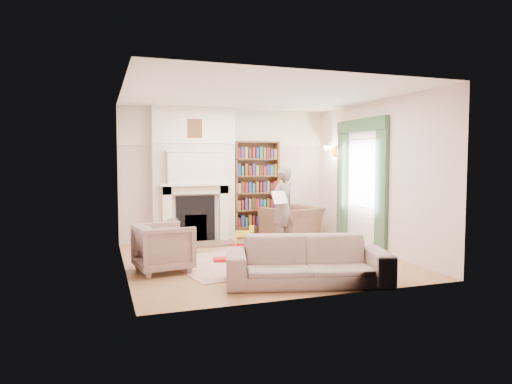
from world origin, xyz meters
name	(u,v)px	position (x,y,z in m)	size (l,w,h in m)	color
floor	(261,259)	(0.00, 0.00, 0.00)	(4.50, 4.50, 0.00)	olive
ceiling	(261,95)	(0.00, 0.00, 2.80)	(4.50, 4.50, 0.00)	white
wall_back	(226,174)	(0.00, 2.25, 1.40)	(4.50, 4.50, 0.00)	beige
wall_front	(322,185)	(0.00, -2.25, 1.40)	(4.50, 4.50, 0.00)	beige
wall_left	(123,180)	(-2.25, 0.00, 1.40)	(4.50, 4.50, 0.00)	beige
wall_right	(375,177)	(2.25, 0.00, 1.40)	(4.50, 4.50, 0.00)	beige
fireplace	(194,176)	(-0.75, 2.05, 1.39)	(1.70, 0.58, 2.80)	beige
bookcase	(256,185)	(0.65, 2.12, 1.18)	(1.00, 0.24, 1.85)	brown
window	(362,173)	(2.23, 0.40, 1.45)	(0.02, 0.90, 1.30)	silver
curtain_left	(381,188)	(2.20, -0.30, 1.20)	(0.07, 0.32, 2.40)	#2F4A32
curtain_right	(342,185)	(2.20, 1.10, 1.20)	(0.07, 0.32, 2.40)	#2F4A32
pelmet	(361,125)	(2.19, 0.40, 2.38)	(0.09, 1.70, 0.24)	#2F4A32
wall_sconce	(326,151)	(2.03, 1.50, 1.90)	(0.20, 0.24, 0.24)	gold
rug	(252,261)	(-0.20, -0.11, 0.01)	(2.55, 1.96, 0.01)	beige
armchair_reading	(291,224)	(1.26, 1.58, 0.36)	(1.10, 0.96, 0.72)	#4D3129
armchair_left	(163,248)	(-1.69, -0.31, 0.37)	(0.79, 0.81, 0.74)	#A9988B
sofa	(307,261)	(0.09, -1.66, 0.33)	(2.23, 0.87, 0.65)	gray
man_reading	(283,207)	(0.81, 0.98, 0.79)	(0.58, 0.38, 1.58)	#5F4F4C
newspaper	(279,197)	(0.66, 0.78, 1.00)	(0.36, 0.02, 0.26)	white
coffee_table	(337,254)	(0.92, -1.01, 0.23)	(0.70, 0.45, 0.45)	#2F2110
paraffin_heater	(172,232)	(-1.24, 1.84, 0.28)	(0.24, 0.24, 0.55)	#ACAFB4
rocking_horse	(243,236)	(0.06, 1.19, 0.21)	(0.48, 0.19, 0.43)	gold
board_game	(245,260)	(-0.31, -0.09, 0.03)	(0.33, 0.33, 0.03)	#C5CE48
game_box_lid	(224,260)	(-0.65, 0.04, 0.04)	(0.33, 0.22, 0.05)	#B31415
comic_annuals	(272,261)	(0.12, -0.24, 0.02)	(0.63, 1.00, 0.02)	red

